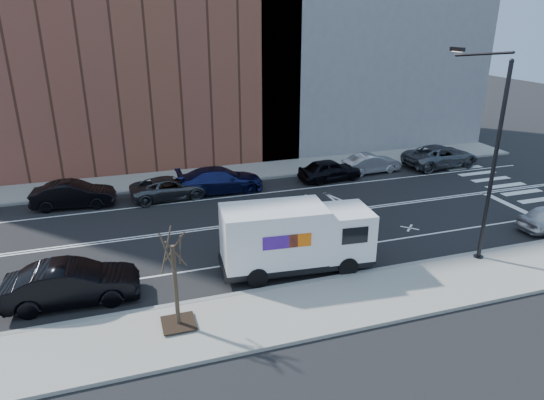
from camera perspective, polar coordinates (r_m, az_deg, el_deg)
ground at (r=27.15m, az=1.39°, el=-2.21°), size 120.00×120.00×0.00m
sidewalk_near at (r=19.98m, az=9.97°, el=-11.46°), size 44.00×3.60×0.15m
sidewalk_far at (r=35.03m, az=-3.40°, el=3.30°), size 44.00×3.60×0.15m
curb_near at (r=21.34m, az=7.72°, el=-9.03°), size 44.00×0.25×0.17m
curb_far at (r=33.37m, az=-2.60°, el=2.42°), size 44.00×0.25×0.17m
crosswalk at (r=35.51m, az=26.55°, el=1.18°), size 3.00×14.00×0.01m
road_markings at (r=27.15m, az=1.39°, el=-2.20°), size 40.00×8.60×0.01m
bldg_brick at (r=39.12m, az=-18.75°, el=20.41°), size 26.00×10.00×22.00m
streetlight at (r=23.31m, az=24.04°, el=5.22°), size 0.44×4.02×9.34m
street_tree at (r=17.77m, az=-11.20°, el=-10.79°), size 1.20×1.20×3.75m
fedex_van at (r=21.24m, az=2.75°, el=-4.36°), size 6.87×2.86×3.06m
far_parked_b at (r=30.87m, az=-22.31°, el=0.61°), size 4.83×2.10×1.54m
far_parked_c at (r=30.64m, az=-11.89°, el=1.42°), size 5.00×2.62×1.34m
far_parked_d at (r=31.22m, az=-6.12°, el=2.38°), size 5.54×2.32×1.60m
far_parked_e at (r=33.48m, az=6.82°, el=3.54°), size 4.52×2.15×1.49m
far_parked_f at (r=35.64m, az=11.59°, el=4.25°), size 4.30×1.78×1.38m
far_parked_g at (r=38.50m, az=19.23°, el=4.91°), size 5.94×3.04×1.61m
driving_sedan at (r=25.52m, az=6.23°, el=-2.25°), size 4.28×1.95×1.36m
near_parked_rear_a at (r=20.78m, az=-22.43°, el=-9.08°), size 5.14×1.99×1.67m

